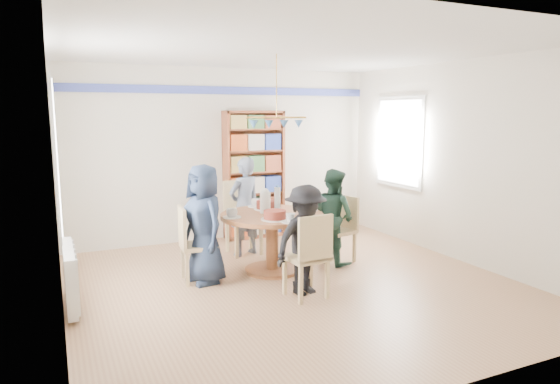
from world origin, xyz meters
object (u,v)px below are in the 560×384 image
chair_left (192,241)px  bookshelf (254,176)px  chair_right (342,225)px  person_near (305,240)px  chair_near (310,253)px  person_far (245,206)px  person_left (204,224)px  radiator (70,276)px  person_right (333,216)px  chair_far (241,213)px  dining_table (272,229)px

chair_left → bookshelf: size_ratio=0.45×
chair_right → person_near: person_near is taller
chair_left → chair_near: chair_near is taller
chair_left → person_far: bearing=39.8°
person_left → radiator: bearing=-93.9°
chair_near → person_left: size_ratio=0.67×
chair_right → person_right: (-0.16, -0.04, 0.15)m
chair_far → bookshelf: 1.01m
chair_far → chair_near: chair_far is taller
chair_far → bookshelf: (0.50, 0.76, 0.43)m
dining_table → chair_left: bearing=177.6°
person_far → bookshelf: 1.09m
chair_right → chair_near: 1.54m
dining_table → chair_near: (-0.02, -1.05, -0.04)m
chair_left → person_left: (0.14, -0.07, 0.21)m
person_left → person_right: 1.79m
chair_right → person_left: 1.96m
dining_table → person_near: 0.88m
chair_far → person_left: person_left is taller
person_far → chair_near: bearing=72.8°
chair_right → bookshelf: bearing=109.1°
person_right → chair_right: bearing=-91.2°
chair_left → person_left: person_left is taller
person_right → person_far: person_far is taller
bookshelf → chair_far: bearing=-123.4°
person_far → person_near: size_ratio=1.14×
dining_table → chair_left: chair_left is taller
chair_far → person_near: person_near is taller
chair_far → dining_table: bearing=-87.7°
dining_table → person_far: 0.87m
person_near → bookshelf: 2.72m
dining_table → person_far: (-0.05, 0.86, 0.14)m
chair_left → person_far: (0.98, 0.82, 0.20)m
radiator → bookshelf: (2.85, 2.04, 0.65)m
person_right → dining_table: bearing=75.3°
chair_far → person_right: bearing=-47.0°
dining_table → chair_right: 1.06m
dining_table → bookshelf: bearing=75.3°
chair_right → person_left: (-1.95, -0.08, 0.22)m
person_right → bookshelf: (-0.43, 1.77, 0.37)m
bookshelf → chair_right: bearing=-70.9°
chair_far → chair_near: size_ratio=1.10×
chair_left → chair_right: chair_left is taller
person_far → chair_far: bearing=-110.2°
dining_table → chair_far: size_ratio=1.25×
chair_far → chair_near: 2.06m
bookshelf → dining_table: bearing=-104.7°
person_left → person_right: (1.79, 0.04, -0.07)m
person_near → radiator: bearing=152.4°
radiator → chair_near: size_ratio=1.06×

